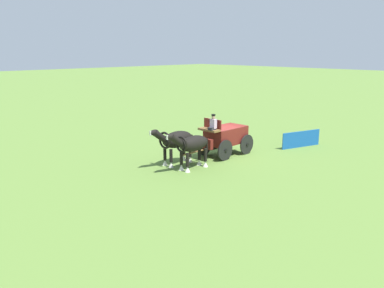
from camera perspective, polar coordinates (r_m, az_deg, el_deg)
ground_plane at (r=24.64m, az=4.94°, el=-1.55°), size 220.00×220.00×0.00m
show_wagon at (r=24.24m, az=4.79°, el=1.14°), size 5.58×1.90×2.80m
draft_horse_near at (r=21.27m, az=-0.06°, el=-0.16°), size 3.08×0.90×2.24m
draft_horse_off at (r=22.19m, az=-2.39°, el=0.49°), size 3.20×0.98×2.27m
sponsor_banner at (r=27.32m, az=15.71°, el=0.69°), size 3.08×0.98×1.10m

